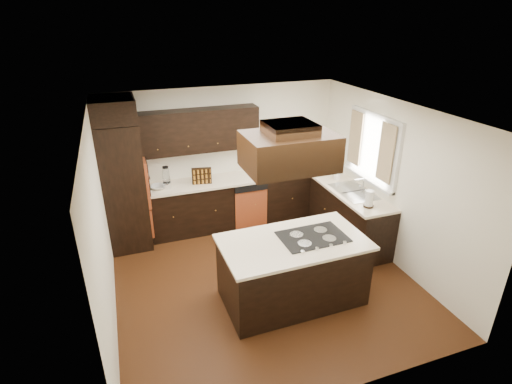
% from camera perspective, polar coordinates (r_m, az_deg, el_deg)
% --- Properties ---
extents(floor, '(4.20, 4.20, 0.02)m').
position_cam_1_polar(floor, '(6.12, 1.03, -12.31)').
color(floor, '#572D13').
rests_on(floor, ground).
extents(ceiling, '(4.20, 4.20, 0.02)m').
position_cam_1_polar(ceiling, '(5.04, 1.24, 11.37)').
color(ceiling, silver).
rests_on(ceiling, ground).
extents(wall_back, '(4.20, 0.02, 2.50)m').
position_cam_1_polar(wall_back, '(7.32, -4.72, 5.20)').
color(wall_back, white).
rests_on(wall_back, ground).
extents(wall_front, '(4.20, 0.02, 2.50)m').
position_cam_1_polar(wall_front, '(3.86, 12.60, -14.63)').
color(wall_front, white).
rests_on(wall_front, ground).
extents(wall_left, '(0.02, 4.20, 2.50)m').
position_cam_1_polar(wall_left, '(5.18, -21.36, -4.95)').
color(wall_left, white).
rests_on(wall_left, ground).
extents(wall_right, '(0.02, 4.20, 2.50)m').
position_cam_1_polar(wall_right, '(6.45, 18.96, 1.21)').
color(wall_right, white).
rests_on(wall_right, ground).
extents(oven_column, '(0.65, 0.75, 2.12)m').
position_cam_1_polar(oven_column, '(6.80, -18.32, 0.74)').
color(oven_column, black).
rests_on(oven_column, floor).
extents(wall_oven_face, '(0.05, 0.62, 0.78)m').
position_cam_1_polar(wall_oven_face, '(6.78, -15.45, 1.61)').
color(wall_oven_face, '#B54D26').
rests_on(wall_oven_face, oven_column).
extents(base_cabinets_back, '(2.93, 0.60, 0.88)m').
position_cam_1_polar(base_cabinets_back, '(7.36, -3.61, -1.48)').
color(base_cabinets_back, black).
rests_on(base_cabinets_back, floor).
extents(base_cabinets_right, '(0.60, 2.40, 0.88)m').
position_cam_1_polar(base_cabinets_right, '(7.27, 11.92, -2.33)').
color(base_cabinets_right, black).
rests_on(base_cabinets_right, floor).
extents(countertop_back, '(2.93, 0.63, 0.04)m').
position_cam_1_polar(countertop_back, '(7.16, -3.67, 1.79)').
color(countertop_back, '#FFEDCB').
rests_on(countertop_back, base_cabinets_back).
extents(countertop_right, '(0.63, 2.40, 0.04)m').
position_cam_1_polar(countertop_right, '(7.08, 12.13, 0.98)').
color(countertop_right, '#FFEDCB').
rests_on(countertop_right, base_cabinets_right).
extents(upper_cabinets, '(2.00, 0.34, 0.72)m').
position_cam_1_polar(upper_cabinets, '(6.89, -7.97, 8.71)').
color(upper_cabinets, black).
rests_on(upper_cabinets, wall_back).
extents(dishwasher_front, '(0.60, 0.05, 0.72)m').
position_cam_1_polar(dishwasher_front, '(7.21, -0.70, -2.42)').
color(dishwasher_front, '#B54D26').
rests_on(dishwasher_front, floor).
extents(window_frame, '(0.06, 1.32, 1.12)m').
position_cam_1_polar(window_frame, '(6.70, 16.32, 6.07)').
color(window_frame, white).
rests_on(window_frame, wall_right).
extents(window_pane, '(0.00, 1.20, 1.00)m').
position_cam_1_polar(window_pane, '(6.72, 16.52, 6.09)').
color(window_pane, white).
rests_on(window_pane, wall_right).
extents(curtain_left, '(0.02, 0.34, 0.90)m').
position_cam_1_polar(curtain_left, '(6.33, 18.08, 5.28)').
color(curtain_left, beige).
rests_on(curtain_left, wall_right).
extents(curtain_right, '(0.02, 0.34, 0.90)m').
position_cam_1_polar(curtain_right, '(6.98, 14.01, 7.48)').
color(curtain_right, beige).
rests_on(curtain_right, wall_right).
extents(sink_rim, '(0.52, 0.84, 0.01)m').
position_cam_1_polar(sink_rim, '(6.81, 13.76, 0.08)').
color(sink_rim, silver).
rests_on(sink_rim, countertop_right).
extents(island, '(1.86, 1.03, 0.88)m').
position_cam_1_polar(island, '(5.52, 5.20, -11.22)').
color(island, black).
rests_on(island, floor).
extents(island_top, '(1.92, 1.10, 0.04)m').
position_cam_1_polar(island_top, '(5.26, 5.39, -7.15)').
color(island_top, '#FFEDCB').
rests_on(island_top, island).
extents(cooktop, '(0.88, 0.59, 0.01)m').
position_cam_1_polar(cooktop, '(5.36, 8.11, -6.33)').
color(cooktop, black).
rests_on(cooktop, island_top).
extents(range_hood, '(1.05, 0.72, 0.42)m').
position_cam_1_polar(range_hood, '(4.68, 4.75, 5.81)').
color(range_hood, black).
rests_on(range_hood, ceiling).
extents(hood_duct, '(0.55, 0.50, 0.13)m').
position_cam_1_polar(hood_duct, '(4.60, 4.87, 9.06)').
color(hood_duct, black).
rests_on(hood_duct, ceiling).
extents(blender_base, '(0.15, 0.15, 0.10)m').
position_cam_1_polar(blender_base, '(6.90, -12.59, 0.96)').
color(blender_base, silver).
rests_on(blender_base, countertop_back).
extents(blender_pitcher, '(0.13, 0.13, 0.26)m').
position_cam_1_polar(blender_pitcher, '(6.83, -12.73, 2.35)').
color(blender_pitcher, silver).
rests_on(blender_pitcher, blender_base).
extents(spice_rack, '(0.35, 0.15, 0.28)m').
position_cam_1_polar(spice_rack, '(6.95, -7.76, 2.30)').
color(spice_rack, black).
rests_on(spice_rack, countertop_back).
extents(mixing_bowl, '(0.30, 0.30, 0.06)m').
position_cam_1_polar(mixing_bowl, '(6.91, -13.76, 0.69)').
color(mixing_bowl, white).
rests_on(mixing_bowl, countertop_back).
extents(soap_bottle, '(0.09, 0.10, 0.18)m').
position_cam_1_polar(soap_bottle, '(7.21, 11.51, 2.45)').
color(soap_bottle, white).
rests_on(soap_bottle, countertop_right).
extents(paper_towel, '(0.13, 0.13, 0.27)m').
position_cam_1_polar(paper_towel, '(6.29, 15.87, -0.96)').
color(paper_towel, white).
rests_on(paper_towel, countertop_right).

